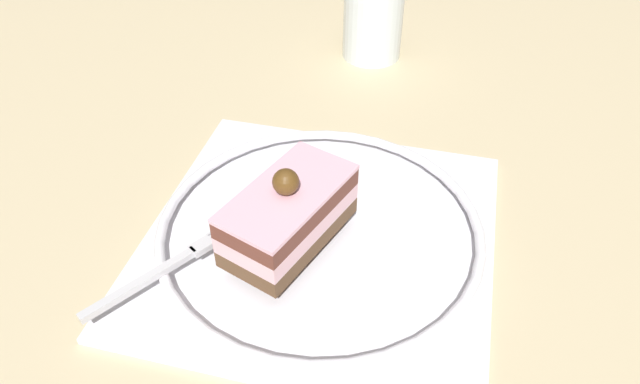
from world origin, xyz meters
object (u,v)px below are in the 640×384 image
object	(u,v)px
fork	(174,263)
drink_glass_near	(373,24)
dessert_plate	(320,232)
cake_slice	(289,214)

from	to	relation	value
fork	drink_glass_near	size ratio (longest dim) A/B	1.50
dessert_plate	cake_slice	distance (m)	0.04
dessert_plate	cake_slice	xyz separation A→B (m)	(-0.01, -0.02, 0.03)
drink_glass_near	cake_slice	bearing A→B (deg)	-80.20
cake_slice	drink_glass_near	distance (m)	0.30
dessert_plate	cake_slice	bearing A→B (deg)	-123.19
dessert_plate	fork	distance (m)	0.11
cake_slice	fork	xyz separation A→B (m)	(-0.06, -0.06, -0.02)
cake_slice	drink_glass_near	size ratio (longest dim) A/B	1.33
dessert_plate	drink_glass_near	xyz separation A→B (m)	(-0.07, 0.28, 0.03)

